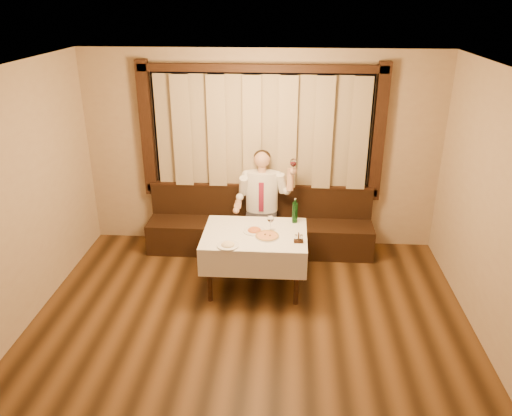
# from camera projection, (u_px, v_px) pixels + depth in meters

# --- Properties ---
(room) EXTENTS (5.01, 6.01, 2.81)m
(room) POSITION_uv_depth(u_px,v_px,m) (250.00, 199.00, 5.14)
(room) COLOR black
(room) RESTS_ON ground
(banquette) EXTENTS (3.20, 0.61, 0.94)m
(banquette) POSITION_uv_depth(u_px,v_px,m) (260.00, 229.00, 7.21)
(banquette) COLOR black
(banquette) RESTS_ON ground
(dining_table) EXTENTS (1.27, 0.97, 0.76)m
(dining_table) POSITION_uv_depth(u_px,v_px,m) (255.00, 240.00, 6.14)
(dining_table) COLOR black
(dining_table) RESTS_ON ground
(pizza) EXTENTS (0.30, 0.30, 0.03)m
(pizza) POSITION_uv_depth(u_px,v_px,m) (267.00, 236.00, 5.99)
(pizza) COLOR white
(pizza) RESTS_ON dining_table
(pasta_red) EXTENTS (0.27, 0.27, 0.09)m
(pasta_red) POSITION_uv_depth(u_px,v_px,m) (254.00, 229.00, 6.11)
(pasta_red) COLOR white
(pasta_red) RESTS_ON dining_table
(pasta_cream) EXTENTS (0.26, 0.26, 0.09)m
(pasta_cream) POSITION_uv_depth(u_px,v_px,m) (228.00, 243.00, 5.76)
(pasta_cream) COLOR white
(pasta_cream) RESTS_ON dining_table
(green_bottle) EXTENTS (0.07, 0.07, 0.33)m
(green_bottle) POSITION_uv_depth(u_px,v_px,m) (295.00, 212.00, 6.32)
(green_bottle) COLOR #0E4213
(green_bottle) RESTS_ON dining_table
(table_wine_glass) EXTENTS (0.08, 0.08, 0.21)m
(table_wine_glass) POSITION_uv_depth(u_px,v_px,m) (271.00, 220.00, 6.08)
(table_wine_glass) COLOR white
(table_wine_glass) RESTS_ON dining_table
(cruet_caddy) EXTENTS (0.11, 0.06, 0.12)m
(cruet_caddy) POSITION_uv_depth(u_px,v_px,m) (299.00, 239.00, 5.85)
(cruet_caddy) COLOR black
(cruet_caddy) RESTS_ON dining_table
(seated_man) EXTENTS (0.84, 0.63, 1.49)m
(seated_man) POSITION_uv_depth(u_px,v_px,m) (262.00, 197.00, 6.91)
(seated_man) COLOR black
(seated_man) RESTS_ON ground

